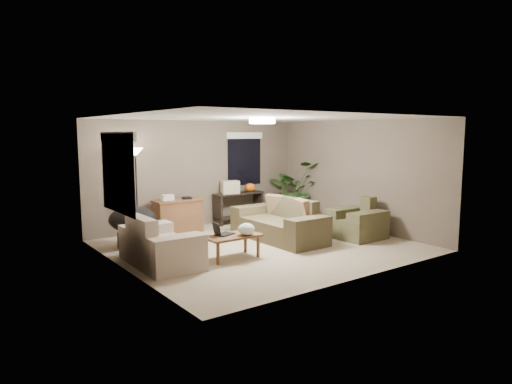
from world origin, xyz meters
TOP-DOWN VIEW (x-y plane):
  - room_shell at (0.00, 0.00)m, footprint 5.50×5.50m
  - main_sofa at (0.64, 0.24)m, footprint 0.95×2.20m
  - throw_pillows at (0.90, 0.24)m, footprint 0.36×1.40m
  - loveseat at (-2.18, -0.03)m, footprint 0.90×1.60m
  - armchair at (2.06, -0.61)m, footprint 0.95×1.00m
  - coffee_table at (-0.97, -0.41)m, footprint 1.00×0.55m
  - laptop at (-1.13, -0.31)m, footprint 0.39×0.33m
  - plastic_bag at (-0.77, -0.56)m, footprint 0.38×0.36m
  - desk at (-0.78, 2.07)m, footprint 1.10×0.50m
  - desk_papers at (-0.94, 2.06)m, footprint 0.70×0.29m
  - console_table at (0.95, 2.24)m, footprint 1.30×0.40m
  - pumpkin at (1.30, 2.24)m, footprint 0.34×0.34m
  - cardboard_box at (0.70, 2.24)m, footprint 0.48×0.41m
  - papasan_chair at (-2.08, 1.42)m, footprint 1.02×1.02m
  - floor_lamp at (-1.75, 2.01)m, footprint 0.32×0.32m
  - ceiling_fixture at (0.00, 0.00)m, footprint 0.50×0.50m
  - houseplant at (2.37, 1.83)m, footprint 1.36×1.51m
  - cat_scratching_post at (2.30, 1.10)m, footprint 0.32×0.32m
  - window_left at (-2.73, 0.30)m, footprint 0.05×1.56m
  - window_back at (1.30, 2.48)m, footprint 1.06×0.05m

SIDE VIEW (x-z plane):
  - cat_scratching_post at x=2.30m, z-range -0.04..0.46m
  - main_sofa at x=0.64m, z-range -0.13..0.72m
  - loveseat at x=-2.18m, z-range -0.13..0.72m
  - armchair at x=2.06m, z-range -0.13..0.72m
  - coffee_table at x=-0.97m, z-range 0.15..0.57m
  - desk at x=-0.78m, z-range 0.00..0.75m
  - console_table at x=0.95m, z-range 0.06..0.81m
  - papasan_chair at x=-2.08m, z-range 0.07..0.86m
  - laptop at x=-1.13m, z-range 0.36..0.60m
  - plastic_bag at x=-0.77m, z-range 0.42..0.63m
  - houseplant at x=2.37m, z-range 0.00..1.18m
  - throw_pillows at x=0.90m, z-range 0.42..0.88m
  - desk_papers at x=-0.94m, z-range 0.74..0.86m
  - pumpkin at x=1.30m, z-range 0.75..0.96m
  - cardboard_box at x=0.70m, z-range 0.75..1.06m
  - room_shell at x=0.00m, z-range -1.50..4.00m
  - floor_lamp at x=-1.75m, z-range 0.64..2.55m
  - window_left at x=-2.73m, z-range 1.12..2.45m
  - window_back at x=1.30m, z-range 1.12..2.45m
  - ceiling_fixture at x=0.00m, z-range 2.39..2.49m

